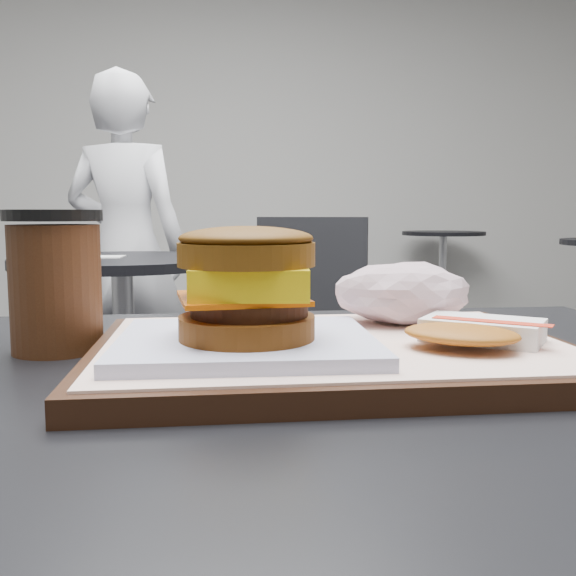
% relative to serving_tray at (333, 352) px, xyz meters
% --- Properties ---
extents(serving_tray, '(0.38, 0.28, 0.02)m').
position_rel_serving_tray_xyz_m(serving_tray, '(0.00, 0.00, 0.00)').
color(serving_tray, black).
rests_on(serving_tray, customer_table).
extents(breakfast_sandwich, '(0.19, 0.18, 0.09)m').
position_rel_serving_tray_xyz_m(breakfast_sandwich, '(-0.07, -0.03, 0.05)').
color(breakfast_sandwich, white).
rests_on(breakfast_sandwich, serving_tray).
extents(hash_brown, '(0.14, 0.13, 0.02)m').
position_rel_serving_tray_xyz_m(hash_brown, '(0.10, -0.03, 0.02)').
color(hash_brown, white).
rests_on(hash_brown, serving_tray).
extents(crumpled_wrapper, '(0.13, 0.10, 0.06)m').
position_rel_serving_tray_xyz_m(crumpled_wrapper, '(0.08, 0.07, 0.04)').
color(crumpled_wrapper, silver).
rests_on(crumpled_wrapper, serving_tray).
extents(coffee_cup, '(0.08, 0.08, 0.12)m').
position_rel_serving_tray_xyz_m(coffee_cup, '(-0.23, 0.08, 0.05)').
color(coffee_cup, '#391C0D').
rests_on(coffee_cup, customer_table).
extents(neighbor_table, '(0.70, 0.70, 0.75)m').
position_rel_serving_tray_xyz_m(neighbor_table, '(-0.39, 1.64, -0.23)').
color(neighbor_table, black).
rests_on(neighbor_table, ground).
extents(napkin, '(0.13, 0.13, 0.00)m').
position_rel_serving_tray_xyz_m(napkin, '(-0.44, 1.63, -0.03)').
color(napkin, silver).
rests_on(napkin, neighbor_table).
extents(neighbor_chair, '(0.65, 0.54, 0.88)m').
position_rel_serving_tray_xyz_m(neighbor_chair, '(0.14, 1.77, -0.27)').
color(neighbor_chair, '#9A9A9F').
rests_on(neighbor_chair, ground).
extents(patron, '(0.62, 0.51, 1.47)m').
position_rel_serving_tray_xyz_m(patron, '(-0.46, 2.29, -0.04)').
color(patron, silver).
rests_on(patron, ground).
extents(bg_table_far, '(0.66, 0.66, 0.75)m').
position_rel_serving_tray_xyz_m(bg_table_far, '(1.76, 4.49, -0.22)').
color(bg_table_far, black).
rests_on(bg_table_far, ground).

